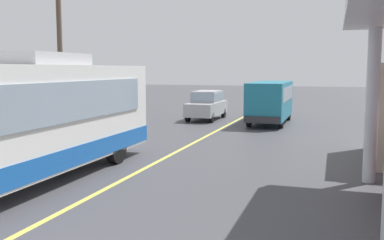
# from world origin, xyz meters

# --- Properties ---
(ground) EXTENTS (120.00, 120.00, 0.00)m
(ground) POSITION_xyz_m (0.00, 20.00, 0.00)
(ground) COLOR #424247
(lane_divider_stripe) EXTENTS (0.16, 50.00, 0.01)m
(lane_divider_stripe) POSITION_xyz_m (0.00, 15.00, 0.00)
(lane_divider_stripe) COLOR #D8CC4C
(lane_divider_stripe) RESTS_ON ground
(coach_bus_main) EXTENTS (2.60, 11.04, 3.69)m
(coach_bus_main) POSITION_xyz_m (-2.34, 6.76, 1.72)
(coach_bus_main) COLOR white
(coach_bus_main) RESTS_ON ground
(minibus_opposing_lane) EXTENTS (2.04, 6.13, 2.44)m
(minibus_opposing_lane) POSITION_xyz_m (2.19, 22.88, 1.47)
(minibus_opposing_lane) COLOR teal
(minibus_opposing_lane) RESTS_ON ground
(car_trailing_behind_bus) EXTENTS (1.70, 4.20, 1.82)m
(car_trailing_behind_bus) POSITION_xyz_m (-1.93, 23.68, 1.01)
(car_trailing_behind_bus) COLOR #B2B2B7
(car_trailing_behind_bus) RESTS_ON ground
(utility_pole_roadside) EXTENTS (1.80, 0.24, 8.14)m
(utility_pole_roadside) POSITION_xyz_m (-6.62, 14.86, 4.25)
(utility_pole_roadside) COLOR brown
(utility_pole_roadside) RESTS_ON ground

